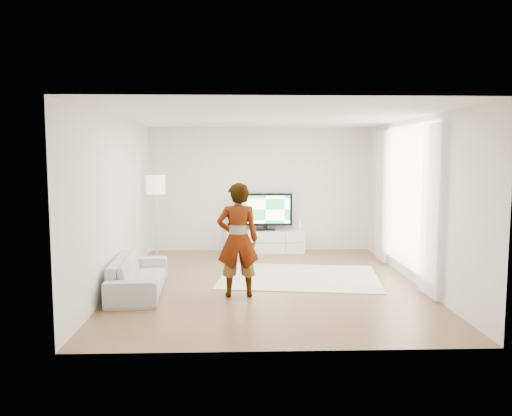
{
  "coord_description": "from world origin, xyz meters",
  "views": [
    {
      "loc": [
        -0.48,
        -8.34,
        2.17
      ],
      "look_at": [
        -0.18,
        0.4,
        1.25
      ],
      "focal_mm": 35.0,
      "sensor_mm": 36.0,
      "label": 1
    }
  ],
  "objects_px": {
    "rug": "(299,277)",
    "sofa": "(138,275)",
    "floor_lamp": "(156,188)",
    "media_console": "(265,241)",
    "television": "(265,210)",
    "player": "(238,240)"
  },
  "relations": [
    {
      "from": "sofa",
      "to": "player",
      "type": "bearing_deg",
      "value": -104.11
    },
    {
      "from": "rug",
      "to": "media_console",
      "type": "bearing_deg",
      "value": 101.31
    },
    {
      "from": "rug",
      "to": "sofa",
      "type": "distance_m",
      "value": 2.83
    },
    {
      "from": "rug",
      "to": "sofa",
      "type": "height_order",
      "value": "sofa"
    },
    {
      "from": "media_console",
      "to": "floor_lamp",
      "type": "relative_size",
      "value": 0.99
    },
    {
      "from": "television",
      "to": "player",
      "type": "height_order",
      "value": "player"
    },
    {
      "from": "sofa",
      "to": "floor_lamp",
      "type": "xyz_separation_m",
      "value": [
        -0.12,
        2.51,
        1.21
      ]
    },
    {
      "from": "media_console",
      "to": "player",
      "type": "relative_size",
      "value": 0.99
    },
    {
      "from": "rug",
      "to": "floor_lamp",
      "type": "distance_m",
      "value": 3.55
    },
    {
      "from": "player",
      "to": "floor_lamp",
      "type": "bearing_deg",
      "value": -62.67
    },
    {
      "from": "rug",
      "to": "sofa",
      "type": "bearing_deg",
      "value": -161.4
    },
    {
      "from": "rug",
      "to": "floor_lamp",
      "type": "relative_size",
      "value": 1.58
    },
    {
      "from": "television",
      "to": "rug",
      "type": "relative_size",
      "value": 0.43
    },
    {
      "from": "player",
      "to": "sofa",
      "type": "relative_size",
      "value": 0.91
    },
    {
      "from": "floor_lamp",
      "to": "sofa",
      "type": "bearing_deg",
      "value": -87.34
    },
    {
      "from": "rug",
      "to": "floor_lamp",
      "type": "height_order",
      "value": "floor_lamp"
    },
    {
      "from": "media_console",
      "to": "player",
      "type": "distance_m",
      "value": 3.69
    },
    {
      "from": "media_console",
      "to": "television",
      "type": "bearing_deg",
      "value": 90.0
    },
    {
      "from": "media_console",
      "to": "floor_lamp",
      "type": "xyz_separation_m",
      "value": [
        -2.31,
        -0.78,
        1.25
      ]
    },
    {
      "from": "floor_lamp",
      "to": "television",
      "type": "bearing_deg",
      "value": 19.3
    },
    {
      "from": "player",
      "to": "floor_lamp",
      "type": "xyz_separation_m",
      "value": [
        -1.7,
        2.8,
        0.6
      ]
    },
    {
      "from": "rug",
      "to": "sofa",
      "type": "relative_size",
      "value": 1.44
    }
  ]
}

